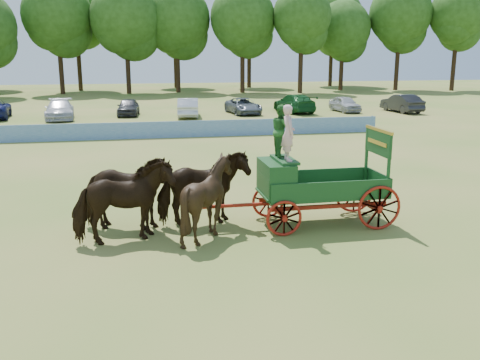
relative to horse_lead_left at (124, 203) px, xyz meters
name	(u,v)px	position (x,y,z in m)	size (l,w,h in m)	color
ground	(271,221)	(4.60, 1.09, -1.18)	(160.00, 160.00, 0.00)	olive
horse_lead_left	(124,203)	(0.00, 0.00, 0.00)	(1.27, 2.79, 2.36)	black
horse_lead_right	(124,193)	(0.00, 1.10, 0.00)	(1.27, 2.79, 2.36)	black
horse_wheel_left	(208,198)	(2.40, 0.00, 0.00)	(1.91, 2.14, 2.36)	black
horse_wheel_right	(203,189)	(2.40, 1.10, 0.00)	(1.27, 2.79, 2.36)	black
farm_dray	(299,173)	(5.34, 0.58, 0.51)	(6.00, 2.00, 3.82)	#A91710
sponsor_banner	(185,129)	(3.60, 19.09, -0.65)	(26.00, 0.08, 1.05)	#1C5B9C
parked_cars	(144,107)	(1.27, 31.14, -0.41)	(47.94, 7.70, 1.63)	silver
treeline	(134,18)	(1.08, 60.87, 8.59)	(92.17, 23.98, 15.38)	#382314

